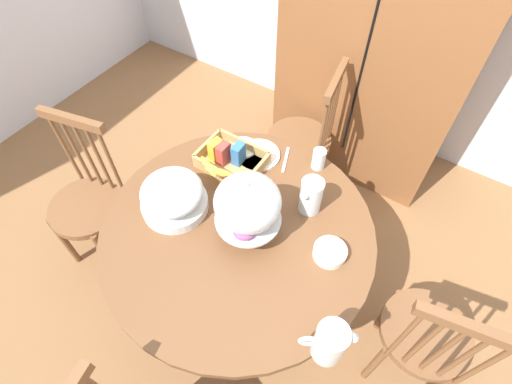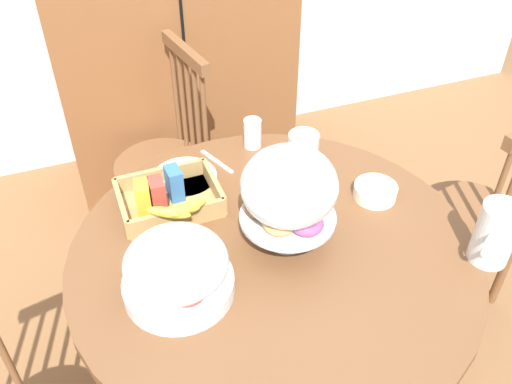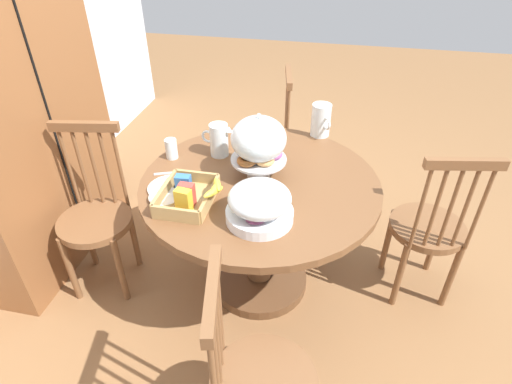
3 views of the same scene
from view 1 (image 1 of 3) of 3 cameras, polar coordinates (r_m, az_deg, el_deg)
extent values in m
plane|color=brown|center=(2.35, -0.82, -17.50)|extent=(10.00, 10.00, 0.00)
cube|color=brown|center=(2.55, 18.00, 20.57)|extent=(1.10, 0.56, 1.90)
cube|color=black|center=(2.26, 15.90, 19.76)|extent=(0.01, 0.01, 1.52)
cylinder|color=brown|center=(1.75, -2.69, -5.67)|extent=(1.21, 1.21, 0.04)
cylinder|color=brown|center=(2.04, -2.33, -10.65)|extent=(0.14, 0.14, 0.63)
cylinder|color=brown|center=(2.36, -2.05, -14.54)|extent=(0.56, 0.56, 0.06)
cylinder|color=brown|center=(1.99, 23.35, -18.21)|extent=(0.40, 0.40, 0.04)
cylinder|color=brown|center=(2.28, 25.48, -17.91)|extent=(0.04, 0.04, 0.45)
cylinder|color=brown|center=(2.22, 18.46, -16.02)|extent=(0.04, 0.04, 0.45)
cylinder|color=brown|center=(2.12, 16.82, -22.71)|extent=(0.04, 0.04, 0.45)
cylinder|color=brown|center=(1.76, 29.81, -21.22)|extent=(0.02, 0.02, 0.48)
cylinder|color=brown|center=(1.73, 27.54, -20.74)|extent=(0.02, 0.02, 0.48)
cylinder|color=brown|center=(1.71, 25.23, -20.21)|extent=(0.02, 0.02, 0.48)
cylinder|color=brown|center=(1.70, 22.89, -19.64)|extent=(0.02, 0.02, 0.48)
cylinder|color=brown|center=(1.68, 20.52, -19.02)|extent=(0.02, 0.02, 0.48)
cube|color=brown|center=(1.49, 28.77, -16.93)|extent=(0.36, 0.10, 0.05)
cylinder|color=brown|center=(2.50, 6.23, 7.45)|extent=(0.40, 0.40, 0.04)
cylinder|color=brown|center=(2.78, 4.03, 6.87)|extent=(0.04, 0.04, 0.45)
cylinder|color=brown|center=(2.60, 1.88, 2.81)|extent=(0.04, 0.04, 0.45)
cylinder|color=brown|center=(2.73, 9.55, 5.17)|extent=(0.04, 0.04, 0.45)
cylinder|color=brown|center=(2.55, 7.74, 0.93)|extent=(0.04, 0.04, 0.45)
cylinder|color=brown|center=(2.42, 11.50, 12.51)|extent=(0.02, 0.02, 0.48)
cylinder|color=brown|center=(2.36, 11.04, 11.53)|extent=(0.02, 0.02, 0.48)
cylinder|color=brown|center=(2.31, 10.56, 10.50)|extent=(0.02, 0.02, 0.48)
cylinder|color=brown|center=(2.26, 10.06, 9.43)|extent=(0.02, 0.02, 0.48)
cylinder|color=brown|center=(2.21, 9.54, 8.30)|extent=(0.02, 0.02, 0.48)
cube|color=brown|center=(2.15, 11.60, 15.65)|extent=(0.10, 0.36, 0.05)
cylinder|color=brown|center=(2.34, -23.37, -2.06)|extent=(0.40, 0.40, 0.04)
cylinder|color=brown|center=(2.55, -25.96, -6.44)|extent=(0.04, 0.04, 0.45)
cylinder|color=brown|center=(2.40, -20.91, -8.73)|extent=(0.04, 0.04, 0.45)
cylinder|color=brown|center=(2.64, -22.51, -1.70)|extent=(0.04, 0.04, 0.45)
cylinder|color=brown|center=(2.49, -17.47, -3.60)|extent=(0.04, 0.04, 0.45)
cylinder|color=brown|center=(2.32, -25.75, 5.45)|extent=(0.02, 0.02, 0.48)
cylinder|color=brown|center=(2.27, -24.42, 5.05)|extent=(0.02, 0.02, 0.48)
cylinder|color=brown|center=(2.23, -23.05, 4.64)|extent=(0.02, 0.02, 0.48)
cylinder|color=brown|center=(2.19, -21.62, 4.22)|extent=(0.02, 0.02, 0.48)
cylinder|color=brown|center=(2.15, -20.15, 3.77)|extent=(0.02, 0.02, 0.48)
cube|color=brown|center=(2.07, -25.32, 9.45)|extent=(0.36, 0.11, 0.05)
cylinder|color=silver|center=(1.72, -1.11, -5.50)|extent=(0.12, 0.12, 0.02)
cylinder|color=silver|center=(1.69, -1.13, -4.83)|extent=(0.03, 0.03, 0.09)
cylinder|color=silver|center=(1.64, -1.16, -3.87)|extent=(0.28, 0.28, 0.01)
torus|color=#B27033|center=(1.61, -0.15, -3.91)|extent=(0.10, 0.10, 0.03)
torus|color=#D19347|center=(1.64, 0.22, -2.55)|extent=(0.10, 0.10, 0.03)
torus|color=#935628|center=(1.67, -2.16, -1.29)|extent=(0.10, 0.10, 0.03)
torus|color=tan|center=(1.62, -3.18, -3.68)|extent=(0.10, 0.10, 0.03)
torus|color=#994C84|center=(1.58, -1.70, -5.55)|extent=(0.10, 0.10, 0.03)
ellipsoid|color=silver|center=(1.55, -1.23, -1.49)|extent=(0.27, 0.27, 0.22)
sphere|color=silver|center=(1.45, -1.31, 1.29)|extent=(0.02, 0.02, 0.02)
cylinder|color=silver|center=(1.81, -11.66, -1.70)|extent=(0.30, 0.30, 0.05)
ellipsoid|color=beige|center=(1.75, -10.03, -1.79)|extent=(0.09, 0.09, 0.03)
ellipsoid|color=#8CBF59|center=(1.81, -10.52, 0.45)|extent=(0.09, 0.09, 0.03)
ellipsoid|color=#6B2D4C|center=(1.82, -13.36, 0.02)|extent=(0.09, 0.09, 0.03)
ellipsoid|color=#CC3D33|center=(1.75, -13.02, -2.61)|extent=(0.09, 0.09, 0.03)
ellipsoid|color=silver|center=(1.74, -12.13, 0.03)|extent=(0.28, 0.28, 0.13)
cylinder|color=silver|center=(1.74, 7.97, -0.56)|extent=(0.10, 0.10, 0.18)
cylinder|color=orange|center=(1.76, 7.87, -1.09)|extent=(0.09, 0.09, 0.12)
cone|color=silver|center=(1.64, 7.05, -0.22)|extent=(0.04, 0.04, 0.03)
torus|color=silver|center=(1.76, 9.25, 0.92)|extent=(0.02, 0.08, 0.07)
cylinder|color=silver|center=(1.45, 10.66, -20.67)|extent=(0.11, 0.11, 0.19)
cylinder|color=white|center=(1.48, 10.48, -21.00)|extent=(0.10, 0.10, 0.13)
cone|color=silver|center=(1.39, 14.06, -19.54)|extent=(0.05, 0.05, 0.03)
torus|color=silver|center=(1.43, 7.64, -20.64)|extent=(0.07, 0.05, 0.07)
cube|color=tan|center=(1.96, -3.49, 4.23)|extent=(0.30, 0.22, 0.01)
cube|color=tan|center=(1.88, -5.46, 2.71)|extent=(0.30, 0.02, 0.07)
cube|color=tan|center=(2.00, -1.71, 6.77)|extent=(0.30, 0.02, 0.07)
cube|color=tan|center=(2.00, -7.06, 6.50)|extent=(0.02, 0.22, 0.07)
cube|color=tan|center=(1.88, 0.21, 2.97)|extent=(0.02, 0.22, 0.07)
cube|color=gold|center=(1.94, -5.84, 6.11)|extent=(0.05, 0.08, 0.11)
cube|color=#B23D33|center=(1.92, -4.76, 5.60)|extent=(0.05, 0.07, 0.11)
cube|color=#336BAD|center=(1.91, -2.57, 5.56)|extent=(0.05, 0.07, 0.11)
ellipsoid|color=yellow|center=(1.83, -6.91, 3.71)|extent=(0.14, 0.08, 0.05)
ellipsoid|color=yellow|center=(1.82, -6.16, 3.33)|extent=(0.13, 0.03, 0.05)
ellipsoid|color=yellow|center=(1.81, -5.40, 2.94)|extent=(0.14, 0.08, 0.05)
cylinder|color=white|center=(1.99, 0.33, 5.40)|extent=(0.22, 0.22, 0.01)
cylinder|color=white|center=(2.01, -1.96, 6.48)|extent=(0.15, 0.15, 0.01)
cylinder|color=white|center=(1.67, 10.65, -8.59)|extent=(0.14, 0.14, 0.04)
cylinder|color=silver|center=(1.93, 9.09, 4.77)|extent=(0.06, 0.06, 0.11)
cube|color=silver|center=(2.02, -3.59, 5.94)|extent=(0.07, 0.16, 0.01)
cube|color=silver|center=(2.02, -4.41, 6.07)|extent=(0.07, 0.16, 0.01)
cube|color=silver|center=(1.98, 4.31, 4.71)|extent=(0.07, 0.16, 0.01)
camera|label=2|loc=(1.12, -68.76, 2.63)|focal=39.05mm
camera|label=3|loc=(2.34, -55.11, 27.30)|focal=29.40mm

